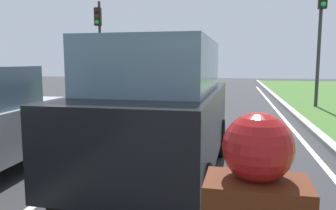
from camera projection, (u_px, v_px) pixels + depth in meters
ground_plane at (176, 119)px, 11.35m from camera, size 60.00×60.00×0.00m
lane_line_center at (156, 118)px, 11.48m from camera, size 0.12×32.00×0.01m
lane_line_right_edge at (287, 123)px, 10.64m from camera, size 0.12×32.00×0.01m
curb_right at (304, 122)px, 10.54m from camera, size 0.24×48.00×0.12m
car_suv_ahead at (159, 109)px, 5.46m from camera, size 2.05×4.54×2.28m
car_hatchback_far at (116, 92)px, 11.82m from camera, size 1.77×3.72×1.78m
traffic_light_near_right at (321, 23)px, 13.66m from camera, size 0.32×0.50×5.11m
traffic_light_overhead_left at (99, 34)px, 17.17m from camera, size 0.32×0.50×5.01m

